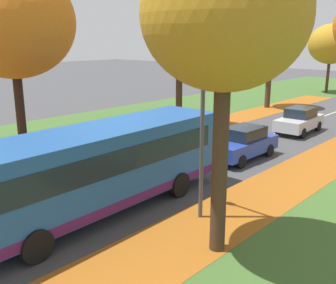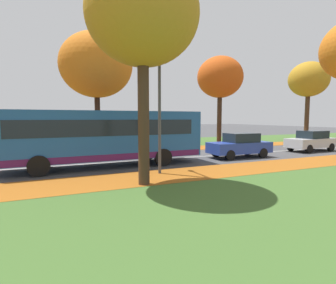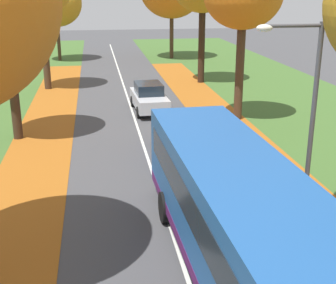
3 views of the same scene
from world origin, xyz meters
name	(u,v)px [view 3 (image 3 of 3)]	position (x,y,z in m)	size (l,w,h in m)	color
leaf_litter_left	(16,228)	(-4.60, 14.00, 0.01)	(2.80, 60.00, 0.00)	#9E5619
leaf_litter_right	(305,207)	(4.60, 14.00, 0.01)	(2.80, 60.00, 0.00)	#9E5619
road_centre_line	(146,153)	(0.00, 20.00, 0.00)	(0.12, 80.00, 0.01)	silver
tree_left_distant	(56,3)	(-5.30, 47.63, 5.31)	(4.79, 4.79, 7.48)	#422D1E
streetlamp_right	(303,105)	(3.67, 12.92, 3.74)	(1.89, 0.28, 6.00)	#47474C
bus	(234,210)	(1.17, 10.89, 1.70)	(2.87, 10.47, 2.98)	#1E5199
car_blue_lead	(179,136)	(1.39, 19.70, 0.81)	(1.82, 4.22, 1.62)	#233D9E
car_silver_following	(149,97)	(0.98, 27.05, 0.81)	(1.92, 4.27, 1.62)	#B7BABF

